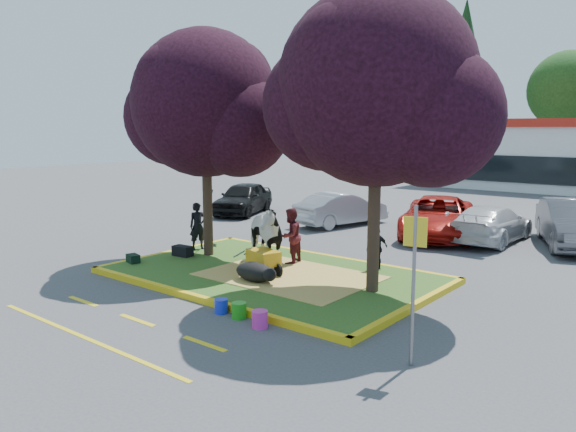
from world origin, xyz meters
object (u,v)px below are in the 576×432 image
Objects in this scene: sign_post at (414,267)px; car_silver at (341,209)px; bucket_pink at (260,319)px; cow at (261,235)px; bucket_green at (239,310)px; car_black at (243,198)px; wheelbarrow at (264,258)px; calf at (255,272)px; handler at (198,226)px; bucket_blue at (221,306)px.

sign_post is 0.67× the size of car_silver.
sign_post is 7.81× the size of bucket_pink.
sign_post is 3.46m from bucket_pink.
cow is 3.89m from bucket_green.
cow is at bearing 131.32° from bucket_pink.
bucket_pink is at bearing -67.44° from car_black.
wheelbarrow reaches higher than bucket_pink.
calf is at bearing -121.22° from cow.
calf is at bearing -86.59° from handler.
bucket_blue is (4.61, -3.52, -0.72)m from handler.
bucket_green is at bearing -122.16° from cow.
handler reaches higher than car_black.
wheelbarrow is at bearing 130.14° from bucket_pink.
handler is 5.84m from bucket_blue.
bucket_green is 14.21m from car_black.
cow is 0.76× the size of sign_post.
bucket_green is at bearing 127.41° from car_silver.
bucket_pink is (2.87, -3.26, -0.84)m from cow.
bucket_green is 0.52m from bucket_blue.
sign_post is at bearing 1.32° from bucket_blue.
wheelbarrow is 0.61× the size of sign_post.
car_black is (-8.12, 7.79, 0.14)m from wheelbarrow.
calf is 9.32m from car_silver.
handler reaches higher than car_silver.
calf is at bearing 124.13° from bucket_green.
bucket_blue is at bearing -74.28° from calf.
cow is 0.91m from wheelbarrow.
car_silver reaches higher than wheelbarrow.
cow is 6.16× the size of bucket_green.
bucket_blue is at bearing -100.91° from handler.
handler is (-3.85, 1.64, 0.49)m from calf.
bucket_green is at bearing -98.01° from handler.
sign_post is 4.59m from bucket_blue.
cow is 4.42m from bucket_pink.
bucket_green is 0.08× the size of car_black.
calf is 0.79m from wheelbarrow.
bucket_pink is 11.96m from car_silver.
cow reaches higher than bucket_pink.
handler is at bearing 99.49° from car_silver.
cow reaches higher than wheelbarrow.
bucket_green is (1.27, -1.88, -0.22)m from calf.
cow is at bearing 119.55° from calf.
wheelbarrow is 6.05m from sign_post.
bucket_green is 0.08× the size of car_silver.
bucket_pink is at bearing -32.57° from wheelbarrow.
cow reaches higher than calf.
cow is at bearing 139.41° from sign_post.
cow is 6.73m from sign_post.
sign_post reaches higher than car_silver.
sign_post reaches higher than bucket_green.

